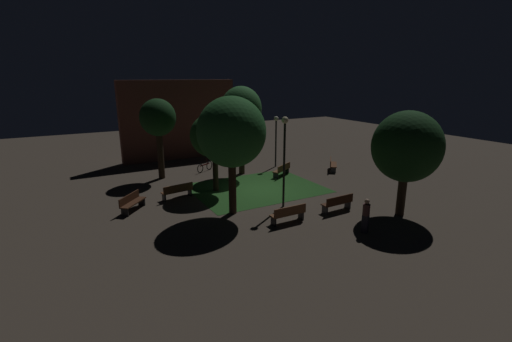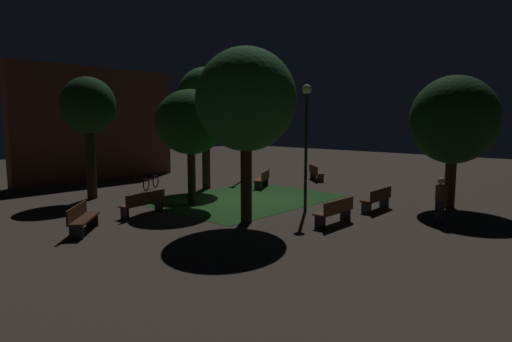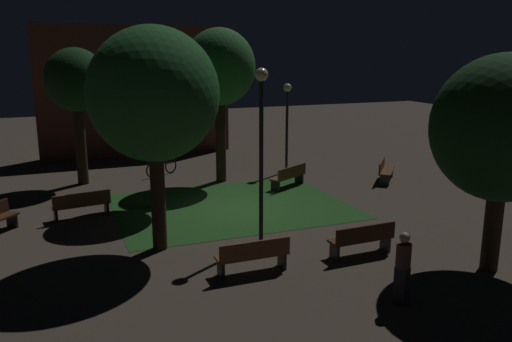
% 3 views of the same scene
% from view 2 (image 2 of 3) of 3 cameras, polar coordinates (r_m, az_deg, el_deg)
% --- Properties ---
extents(ground_plane, '(60.00, 60.00, 0.00)m').
position_cam_2_polar(ground_plane, '(18.67, 0.09, -3.92)').
color(ground_plane, '#473D33').
extents(grass_lawn, '(7.85, 6.10, 0.01)m').
position_cam_2_polar(grass_lawn, '(18.82, -1.50, -3.82)').
color(grass_lawn, '#23511E').
rests_on(grass_lawn, ground).
extents(bench_by_lamp, '(1.80, 0.49, 0.88)m').
position_cam_2_polar(bench_by_lamp, '(14.39, 10.79, -5.36)').
color(bench_by_lamp, brown).
rests_on(bench_by_lamp, ground).
extents(bench_front_left, '(1.81, 0.54, 0.88)m').
position_cam_2_polar(bench_front_left, '(17.05, 16.28, -3.60)').
color(bench_front_left, '#422314').
rests_on(bench_front_left, ground).
extents(bench_back_row, '(1.56, 1.66, 0.88)m').
position_cam_2_polar(bench_back_row, '(14.25, -22.71, -5.90)').
color(bench_back_row, '#422314').
rests_on(bench_back_row, ground).
extents(bench_corner, '(1.81, 1.30, 0.88)m').
position_cam_2_polar(bench_corner, '(21.92, 0.95, -1.03)').
color(bench_corner, brown).
rests_on(bench_corner, ground).
extents(bench_near_trees, '(1.85, 0.72, 0.88)m').
position_cam_2_polar(bench_near_trees, '(16.05, -15.11, -4.20)').
color(bench_near_trees, brown).
rests_on(bench_near_trees, ground).
extents(bench_lawn_edge, '(1.54, 1.68, 0.88)m').
position_cam_2_polar(bench_lawn_edge, '(24.87, 8.14, -0.15)').
color(bench_lawn_edge, '#512D19').
rests_on(bench_lawn_edge, ground).
extents(tree_left_canopy, '(2.38, 2.38, 5.43)m').
position_cam_2_polar(tree_left_canopy, '(20.05, -21.95, 8.04)').
color(tree_left_canopy, '#2D2116').
rests_on(tree_left_canopy, ground).
extents(tree_back_right, '(2.85, 2.85, 6.19)m').
position_cam_2_polar(tree_back_right, '(21.64, -6.95, 9.73)').
color(tree_back_right, '#2D2116').
rests_on(tree_back_right, ground).
extents(tree_near_wall, '(3.40, 3.40, 5.95)m').
position_cam_2_polar(tree_near_wall, '(14.18, -1.37, 9.62)').
color(tree_near_wall, '#2D2116').
rests_on(tree_near_wall, ground).
extents(tree_back_left, '(3.35, 3.35, 5.28)m').
position_cam_2_polar(tree_back_left, '(18.36, 25.39, 6.26)').
color(tree_back_left, '#38281C').
rests_on(tree_back_left, ground).
extents(tree_right_canopy, '(2.88, 2.88, 4.78)m').
position_cam_2_polar(tree_right_canopy, '(17.42, -8.92, 6.55)').
color(tree_right_canopy, '#2D2116').
rests_on(tree_right_canopy, ground).
extents(lamp_post_plaza_west, '(0.36, 0.36, 3.91)m').
position_cam_2_polar(lamp_post_plaza_west, '(24.25, -1.93, 5.03)').
color(lamp_post_plaza_west, black).
rests_on(lamp_post_plaza_west, ground).
extents(lamp_post_plaza_east, '(0.36, 0.36, 4.86)m').
position_cam_2_polar(lamp_post_plaza_east, '(16.00, 6.89, 6.01)').
color(lamp_post_plaza_east, black).
rests_on(lamp_post_plaza_east, ground).
extents(bicycle, '(1.52, 0.92, 0.93)m').
position_cam_2_polar(bicycle, '(22.09, -14.15, -1.54)').
color(bicycle, black).
rests_on(bicycle, ground).
extents(pedestrian, '(0.32, 0.34, 1.61)m').
position_cam_2_polar(pedestrian, '(15.39, 23.84, -3.64)').
color(pedestrian, black).
rests_on(pedestrian, ground).
extents(building_wall_backdrop, '(9.62, 0.80, 6.54)m').
position_cam_2_polar(building_wall_backdrop, '(26.23, -20.85, 5.94)').
color(building_wall_backdrop, brown).
rests_on(building_wall_backdrop, ground).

